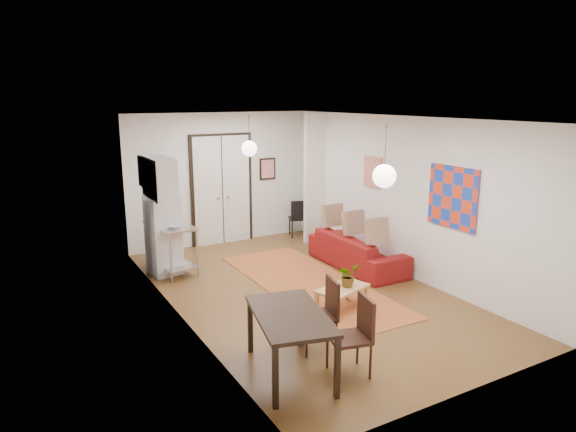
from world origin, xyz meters
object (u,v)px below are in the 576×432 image
sofa (357,251)px  black_side_chair (296,214)px  fridge (163,235)px  dining_table (290,320)px  dining_chair_near (313,307)px  kitchen_counter (170,241)px  coffee_table (342,290)px  dining_chair_far (344,328)px

sofa → black_side_chair: 2.59m
fridge → dining_table: (0.28, -4.22, -0.07)m
dining_chair_near → kitchen_counter: bearing=-155.5°
dining_chair_near → fridge: bearing=-153.3°
coffee_table → dining_chair_far: 1.80m
dining_chair_far → black_side_chair: 6.19m
dining_chair_far → black_side_chair: (2.62, 5.60, -0.03)m
sofa → black_side_chair: bearing=-2.7°
kitchen_counter → dining_chair_far: 4.58m
coffee_table → kitchen_counter: kitchen_counter is taller
dining_table → black_side_chair: black_side_chair is taller
sofa → dining_table: 4.15m
dining_chair_near → black_side_chair: dining_chair_near is taller
fridge → black_side_chair: 3.68m
coffee_table → dining_chair_near: size_ratio=0.99×
coffee_table → kitchen_counter: size_ratio=0.74×
kitchen_counter → dining_table: bearing=-96.1°
sofa → coffee_table: sofa is taller
coffee_table → dining_chair_far: size_ratio=0.99×
coffee_table → fridge: fridge is taller
kitchen_counter → dining_table: 4.27m
dining_table → dining_chair_far: 0.67m
kitchen_counter → dining_chair_far: size_ratio=1.34×
sofa → black_side_chair: size_ratio=2.50×
sofa → dining_chair_far: dining_chair_far is taller
fridge → dining_table: size_ratio=0.97×
coffee_table → kitchen_counter: (-1.76, 3.06, 0.27)m
coffee_table → black_side_chair: black_side_chair is taller
dining_table → dining_chair_near: (0.60, 0.45, -0.13)m
dining_chair_far → black_side_chair: size_ratio=1.07×
fridge → sofa: bearing=-31.4°
kitchen_counter → fridge: (-0.14, -0.05, 0.15)m
dining_chair_near → dining_chair_far: (0.00, -0.70, 0.00)m
dining_chair_near → black_side_chair: bearing=165.4°
fridge → dining_chair_near: size_ratio=1.57×
sofa → dining_chair_near: bearing=133.9°
sofa → black_side_chair: (0.15, 2.58, 0.19)m
coffee_table → fridge: size_ratio=0.63×
dining_chair_near → dining_chair_far: 0.70m
fridge → dining_chair_far: size_ratio=1.57×
sofa → kitchen_counter: 3.56m
kitchen_counter → dining_chair_near: bearing=-87.0°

